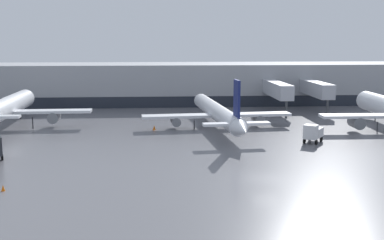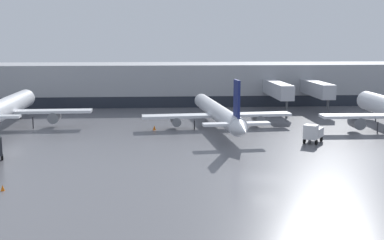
% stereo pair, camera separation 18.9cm
% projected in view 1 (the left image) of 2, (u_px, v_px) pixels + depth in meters
% --- Properties ---
extents(ground_plane, '(320.00, 320.00, 0.00)m').
position_uv_depth(ground_plane, '(265.00, 178.00, 50.39)').
color(ground_plane, slate).
extents(terminal_building, '(160.00, 31.81, 9.00)m').
position_uv_depth(terminal_building, '(207.00, 83.00, 110.50)').
color(terminal_building, '#9EA0A5').
rests_on(terminal_building, ground_plane).
extents(parked_jet_0, '(24.83, 36.54, 8.98)m').
position_uv_depth(parked_jet_0, '(217.00, 112.00, 78.87)').
color(parked_jet_0, silver).
rests_on(parked_jet_0, ground_plane).
extents(parked_jet_2, '(27.88, 34.82, 9.32)m').
position_uv_depth(parked_jet_2, '(5.00, 109.00, 78.40)').
color(parked_jet_2, silver).
rests_on(parked_jet_2, ground_plane).
extents(service_truck_2, '(3.71, 4.20, 2.70)m').
position_uv_depth(service_truck_2, '(313.00, 132.00, 67.71)').
color(service_truck_2, silver).
rests_on(service_truck_2, ground_plane).
extents(traffic_cone_0, '(0.50, 0.50, 0.72)m').
position_uv_depth(traffic_cone_0, '(154.00, 128.00, 77.48)').
color(traffic_cone_0, orange).
rests_on(traffic_cone_0, ground_plane).
extents(traffic_cone_2, '(0.38, 0.38, 0.59)m').
position_uv_depth(traffic_cone_2, '(3.00, 188.00, 46.18)').
color(traffic_cone_2, orange).
rests_on(traffic_cone_2, ground_plane).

